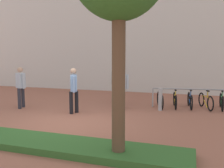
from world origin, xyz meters
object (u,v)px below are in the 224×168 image
bollard_steel (160,99)px  person_shirt_blue (21,85)px  person_casual_tan (121,85)px  bike_rack_cluster (198,100)px  person_suited_navy (115,82)px  person_shirt_white (74,88)px

bollard_steel → person_shirt_blue: person_shirt_blue is taller
bollard_steel → person_casual_tan: 1.67m
bike_rack_cluster → person_shirt_blue: person_shirt_blue is taller
person_shirt_blue → person_suited_navy: size_ratio=1.00×
person_casual_tan → person_shirt_blue: bearing=-164.3°
bike_rack_cluster → person_shirt_white: person_shirt_white is taller
bike_rack_cluster → person_casual_tan: size_ratio=2.16×
person_suited_navy → person_shirt_white: bearing=-108.1°
bollard_steel → person_suited_navy: bearing=154.7°
person_casual_tan → person_shirt_white: bearing=-138.4°
person_shirt_white → person_casual_tan: size_ratio=1.00×
bollard_steel → person_shirt_blue: size_ratio=0.52×
person_shirt_blue → person_casual_tan: (4.03, 1.13, 0.00)m
person_suited_navy → bollard_steel: bearing=-25.3°
bike_rack_cluster → bollard_steel: (-1.43, -0.90, 0.10)m
bollard_steel → person_suited_navy: size_ratio=0.52×
bollard_steel → person_shirt_white: person_shirt_white is taller
person_shirt_white → person_suited_navy: 2.70m
person_shirt_blue → person_suited_navy: same height
bike_rack_cluster → person_shirt_white: (-4.48, -2.42, 0.64)m
person_shirt_blue → person_shirt_white: size_ratio=1.00×
person_casual_tan → person_suited_navy: same height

